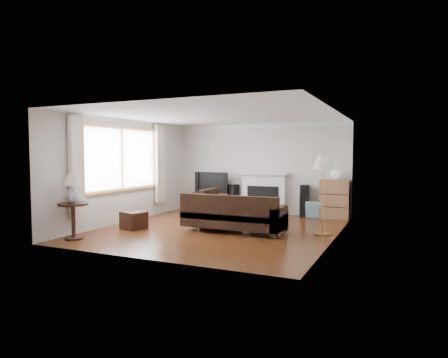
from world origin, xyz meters
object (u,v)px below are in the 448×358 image
at_px(tv_stand, 213,202).
at_px(floor_lamp, 323,195).
at_px(coffee_table, 253,213).
at_px(bookshelf, 335,199).
at_px(sectional_sofa, 234,214).
at_px(side_table, 73,221).

relative_size(tv_stand, floor_lamp, 0.66).
bearing_deg(coffee_table, floor_lamp, -41.32).
distance_m(bookshelf, sectional_sofa, 3.13).
relative_size(tv_stand, sectional_sofa, 0.47).
height_order(tv_stand, side_table, side_table).
bearing_deg(coffee_table, sectional_sofa, -102.87).
bearing_deg(bookshelf, coffee_table, -143.84).
distance_m(bookshelf, floor_lamp, 2.21).
distance_m(tv_stand, floor_lamp, 4.17).
bearing_deg(sectional_sofa, bookshelf, 57.36).
height_order(sectional_sofa, floor_lamp, floor_lamp).
xyz_separation_m(tv_stand, side_table, (-0.81, -4.56, 0.08)).
height_order(tv_stand, floor_lamp, floor_lamp).
height_order(sectional_sofa, coffee_table, sectional_sofa).
xyz_separation_m(floor_lamp, side_table, (-4.36, -2.43, -0.48)).
relative_size(sectional_sofa, floor_lamp, 1.42).
height_order(tv_stand, sectional_sofa, sectional_sofa).
height_order(bookshelf, floor_lamp, floor_lamp).
bearing_deg(sectional_sofa, floor_lamp, 14.16).
distance_m(bookshelf, coffee_table, 2.18).
height_order(bookshelf, side_table, bookshelf).
relative_size(bookshelf, coffee_table, 0.92).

